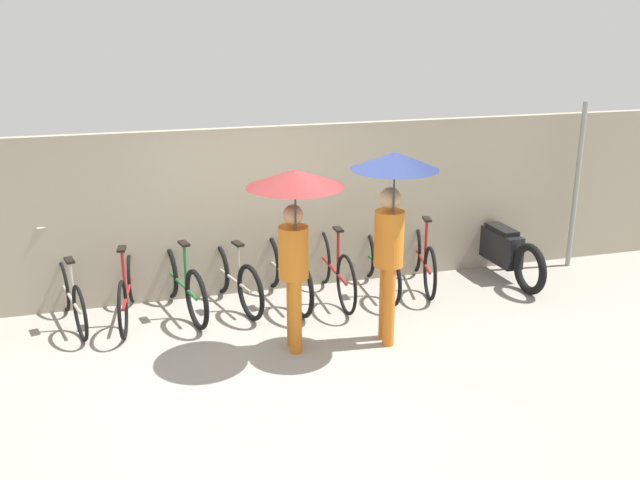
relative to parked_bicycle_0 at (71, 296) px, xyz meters
The scene contains 14 objects.
ground_plane 2.78m from the parked_bicycle_0, 35.89° to the right, with size 30.00×30.00×0.00m, color gray.
back_wall 2.40m from the parked_bicycle_0, 11.99° to the left, with size 13.65×0.12×2.16m.
parked_bicycle_0 is the anchor object (origin of this frame).
parked_bicycle_1 0.64m from the parked_bicycle_0, ahead, with size 0.44×1.76×1.03m.
parked_bicycle_2 1.28m from the parked_bicycle_0, ahead, with size 0.56×1.78×1.01m.
parked_bicycle_3 1.92m from the parked_bicycle_0, ahead, with size 0.58×1.65×1.05m.
parked_bicycle_4 2.56m from the parked_bicycle_0, ahead, with size 0.45×1.81×1.06m.
parked_bicycle_5 3.20m from the parked_bicycle_0, ahead, with size 0.44×1.83×1.06m.
parked_bicycle_6 3.83m from the parked_bicycle_0, ahead, with size 0.44×1.72×1.10m.
parked_bicycle_7 4.47m from the parked_bicycle_0, ahead, with size 0.56×1.71×1.10m.
pedestrian_leading 3.02m from the parked_bicycle_0, 31.65° to the right, with size 0.99×0.99×2.03m.
pedestrian_center 3.92m from the parked_bicycle_0, 24.68° to the right, with size 0.91×0.91×2.17m.
motorcycle 5.66m from the parked_bicycle_0, ahead, with size 0.58×2.12×0.90m.
awning_pole 6.88m from the parked_bicycle_0, ahead, with size 0.07×0.07×2.36m.
Camera 1 is at (-1.60, -6.59, 3.51)m, focal length 40.00 mm.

